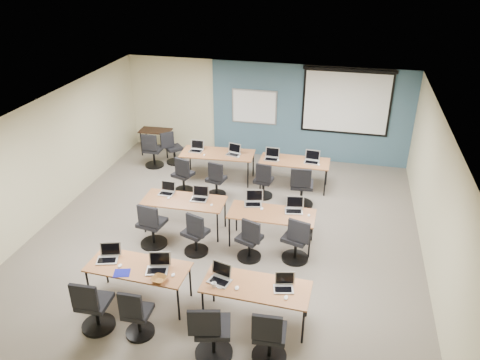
% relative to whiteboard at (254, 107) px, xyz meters
% --- Properties ---
extents(floor, '(8.00, 9.00, 0.02)m').
position_rel_whiteboard_xyz_m(floor, '(0.30, -4.43, -1.45)').
color(floor, '#6B6354').
rests_on(floor, ground).
extents(ceiling, '(8.00, 9.00, 0.02)m').
position_rel_whiteboard_xyz_m(ceiling, '(0.30, -4.43, 1.25)').
color(ceiling, white).
rests_on(ceiling, ground).
extents(wall_back, '(8.00, 0.04, 2.70)m').
position_rel_whiteboard_xyz_m(wall_back, '(0.30, 0.07, -0.10)').
color(wall_back, beige).
rests_on(wall_back, ground).
extents(wall_front, '(8.00, 0.04, 2.70)m').
position_rel_whiteboard_xyz_m(wall_front, '(0.30, -8.93, -0.10)').
color(wall_front, beige).
rests_on(wall_front, ground).
extents(wall_left, '(0.04, 9.00, 2.70)m').
position_rel_whiteboard_xyz_m(wall_left, '(-3.70, -4.43, -0.10)').
color(wall_left, beige).
rests_on(wall_left, ground).
extents(wall_right, '(0.04, 9.00, 2.70)m').
position_rel_whiteboard_xyz_m(wall_right, '(4.30, -4.43, -0.10)').
color(wall_right, beige).
rests_on(wall_right, ground).
extents(blue_accent_panel, '(5.50, 0.04, 2.70)m').
position_rel_whiteboard_xyz_m(blue_accent_panel, '(1.55, 0.04, -0.10)').
color(blue_accent_panel, '#3D5977').
rests_on(blue_accent_panel, wall_back).
extents(whiteboard, '(1.28, 0.03, 0.98)m').
position_rel_whiteboard_xyz_m(whiteboard, '(0.00, 0.00, 0.00)').
color(whiteboard, '#A3ABB2').
rests_on(whiteboard, wall_back).
extents(projector_screen, '(2.40, 0.10, 1.82)m').
position_rel_whiteboard_xyz_m(projector_screen, '(2.50, -0.02, 0.44)').
color(projector_screen, black).
rests_on(projector_screen, wall_back).
extents(training_table_front_left, '(1.73, 0.72, 0.73)m').
position_rel_whiteboard_xyz_m(training_table_front_left, '(-0.62, -6.58, -0.77)').
color(training_table_front_left, brown).
rests_on(training_table_front_left, floor).
extents(training_table_front_right, '(1.72, 0.72, 0.73)m').
position_rel_whiteboard_xyz_m(training_table_front_right, '(1.41, -6.62, -0.77)').
color(training_table_front_right, olive).
rests_on(training_table_front_right, floor).
extents(training_table_mid_left, '(1.74, 0.73, 0.73)m').
position_rel_whiteboard_xyz_m(training_table_mid_left, '(-0.62, -4.27, -0.77)').
color(training_table_mid_left, brown).
rests_on(training_table_mid_left, floor).
extents(training_table_mid_right, '(1.74, 0.72, 0.73)m').
position_rel_whiteboard_xyz_m(training_table_mid_right, '(1.28, -4.37, -0.77)').
color(training_table_mid_right, '#9A632D').
rests_on(training_table_mid_right, floor).
extents(training_table_back_left, '(1.87, 0.78, 0.73)m').
position_rel_whiteboard_xyz_m(training_table_back_left, '(-0.59, -1.75, -0.76)').
color(training_table_back_left, brown).
rests_on(training_table_back_left, floor).
extents(training_table_back_right, '(1.72, 0.72, 0.73)m').
position_rel_whiteboard_xyz_m(training_table_back_right, '(1.40, -1.77, -0.77)').
color(training_table_back_right, brown).
rests_on(training_table_back_right, floor).
extents(laptop_0, '(0.35, 0.30, 0.27)m').
position_rel_whiteboard_xyz_m(laptop_0, '(-1.19, -6.51, -0.65)').
color(laptop_0, '#B8B8BE').
rests_on(laptop_0, training_table_front_left).
extents(mouse_0, '(0.09, 0.12, 0.04)m').
position_rel_whiteboard_xyz_m(mouse_0, '(-0.92, -6.65, -0.71)').
color(mouse_0, white).
rests_on(mouse_0, training_table_front_left).
extents(task_chair_0, '(0.54, 0.54, 1.02)m').
position_rel_whiteboard_xyz_m(task_chair_0, '(-1.05, -7.38, -1.03)').
color(task_chair_0, black).
rests_on(task_chair_0, floor).
extents(laptop_1, '(0.36, 0.30, 0.27)m').
position_rel_whiteboard_xyz_m(laptop_1, '(-0.26, -6.58, -0.65)').
color(laptop_1, '#B6B6BC').
rests_on(laptop_1, training_table_front_left).
extents(mouse_1, '(0.09, 0.11, 0.03)m').
position_rel_whiteboard_xyz_m(mouse_1, '(0.04, -6.68, -0.71)').
color(mouse_1, white).
rests_on(mouse_1, training_table_front_left).
extents(task_chair_1, '(0.46, 0.46, 0.95)m').
position_rel_whiteboard_xyz_m(task_chair_1, '(-0.33, -7.36, -1.06)').
color(task_chair_1, black).
rests_on(task_chair_1, floor).
extents(laptop_2, '(0.35, 0.30, 0.26)m').
position_rel_whiteboard_xyz_m(laptop_2, '(0.82, -6.60, -0.66)').
color(laptop_2, silver).
rests_on(laptop_2, training_table_front_right).
extents(mouse_2, '(0.09, 0.12, 0.04)m').
position_rel_whiteboard_xyz_m(mouse_2, '(1.13, -6.75, -0.71)').
color(mouse_2, white).
rests_on(mouse_2, training_table_front_right).
extents(task_chair_2, '(0.58, 0.58, 1.05)m').
position_rel_whiteboard_xyz_m(task_chair_2, '(0.92, -7.50, -1.01)').
color(task_chair_2, black).
rests_on(task_chair_2, floor).
extents(laptop_3, '(0.31, 0.27, 0.24)m').
position_rel_whiteboard_xyz_m(laptop_3, '(1.84, -6.56, -0.66)').
color(laptop_3, silver).
rests_on(laptop_3, training_table_front_right).
extents(mouse_3, '(0.09, 0.12, 0.04)m').
position_rel_whiteboard_xyz_m(mouse_3, '(1.91, -6.79, -0.71)').
color(mouse_3, white).
rests_on(mouse_3, training_table_front_right).
extents(task_chair_3, '(0.53, 0.53, 1.01)m').
position_rel_whiteboard_xyz_m(task_chair_3, '(1.76, -7.37, -1.03)').
color(task_chair_3, black).
rests_on(task_chair_3, floor).
extents(laptop_4, '(0.32, 0.27, 0.24)m').
position_rel_whiteboard_xyz_m(laptop_4, '(-1.07, -4.06, -0.66)').
color(laptop_4, '#A3A4AA').
rests_on(laptop_4, training_table_mid_left).
extents(mouse_4, '(0.07, 0.10, 0.03)m').
position_rel_whiteboard_xyz_m(mouse_4, '(-0.96, -4.28, -0.71)').
color(mouse_4, white).
rests_on(mouse_4, training_table_mid_left).
extents(task_chair_4, '(0.55, 0.55, 1.03)m').
position_rel_whiteboard_xyz_m(task_chair_4, '(-1.06, -5.01, -1.02)').
color(task_chair_4, black).
rests_on(task_chair_4, floor).
extents(laptop_5, '(0.34, 0.29, 0.26)m').
position_rel_whiteboard_xyz_m(laptop_5, '(-0.31, -4.14, -0.66)').
color(laptop_5, '#A8A8AE').
rests_on(laptop_5, training_table_mid_left).
extents(mouse_5, '(0.08, 0.10, 0.03)m').
position_rel_whiteboard_xyz_m(mouse_5, '(0.01, -4.35, -0.71)').
color(mouse_5, white).
rests_on(mouse_5, training_table_mid_left).
extents(task_chair_5, '(0.51, 0.49, 0.97)m').
position_rel_whiteboard_xyz_m(task_chair_5, '(-0.12, -5.06, -1.05)').
color(task_chair_5, black).
rests_on(task_chair_5, floor).
extents(laptop_6, '(0.36, 0.30, 0.27)m').
position_rel_whiteboard_xyz_m(laptop_6, '(0.84, -4.08, -0.65)').
color(laptop_6, '#AEAEB1').
rests_on(laptop_6, training_table_mid_right).
extents(mouse_6, '(0.09, 0.12, 0.04)m').
position_rel_whiteboard_xyz_m(mouse_6, '(1.05, -4.27, -0.71)').
color(mouse_6, white).
rests_on(mouse_6, training_table_mid_right).
extents(task_chair_6, '(0.50, 0.48, 0.96)m').
position_rel_whiteboard_xyz_m(task_chair_6, '(0.96, -5.00, -1.05)').
color(task_chair_6, black).
rests_on(task_chair_6, floor).
extents(laptop_7, '(0.36, 0.30, 0.27)m').
position_rel_whiteboard_xyz_m(laptop_7, '(1.69, -4.16, -0.65)').
color(laptop_7, '#B1B1BF').
rests_on(laptop_7, training_table_mid_right).
extents(mouse_7, '(0.07, 0.10, 0.03)m').
position_rel_whiteboard_xyz_m(mouse_7, '(2.01, -4.30, -0.71)').
color(mouse_7, white).
rests_on(mouse_7, training_table_mid_right).
extents(task_chair_7, '(0.54, 0.53, 1.01)m').
position_rel_whiteboard_xyz_m(task_chair_7, '(1.84, -4.84, -1.03)').
color(task_chair_7, black).
rests_on(task_chair_7, floor).
extents(laptop_8, '(0.34, 0.29, 0.26)m').
position_rel_whiteboard_xyz_m(laptop_8, '(-1.17, -1.72, -0.66)').
color(laptop_8, '#BABAC3').
rests_on(laptop_8, training_table_back_left).
extents(mouse_8, '(0.07, 0.10, 0.03)m').
position_rel_whiteboard_xyz_m(mouse_8, '(-0.88, -1.97, -0.71)').
color(mouse_8, white).
rests_on(mouse_8, training_table_back_left).
extents(task_chair_8, '(0.51, 0.50, 0.98)m').
position_rel_whiteboard_xyz_m(task_chair_8, '(-1.21, -2.69, -1.05)').
color(task_chair_8, black).
rests_on(task_chair_8, floor).
extents(laptop_9, '(0.34, 0.29, 0.26)m').
position_rel_whiteboard_xyz_m(laptop_9, '(-0.17, -1.73, -0.66)').
color(laptop_9, '#BDBDBD').
rests_on(laptop_9, training_table_back_left).
extents(mouse_9, '(0.07, 0.10, 0.03)m').
position_rel_whiteboard_xyz_m(mouse_9, '(-0.01, -1.89, -0.71)').
color(mouse_9, white).
rests_on(mouse_9, training_table_back_left).
extents(task_chair_9, '(0.46, 0.46, 0.95)m').
position_rel_whiteboard_xyz_m(task_chair_9, '(-0.37, -2.69, -1.06)').
color(task_chair_9, black).
rests_on(task_chair_9, floor).
extents(laptop_10, '(0.35, 0.30, 0.27)m').
position_rel_whiteboard_xyz_m(laptop_10, '(0.83, -1.78, -0.65)').
color(laptop_10, '#B9B9C5').
rests_on(laptop_10, training_table_back_right).
extents(mouse_10, '(0.07, 0.10, 0.04)m').
position_rel_whiteboard_xyz_m(mouse_10, '(1.00, -1.87, -0.71)').
color(mouse_10, white).
rests_on(mouse_10, training_table_back_right).
extents(task_chair_10, '(0.46, 0.46, 0.95)m').
position_rel_whiteboard_xyz_m(task_chair_10, '(0.76, -2.49, -1.06)').
color(task_chair_10, black).
rests_on(task_chair_10, floor).
extents(laptop_11, '(0.36, 0.31, 0.27)m').
position_rel_whiteboard_xyz_m(laptop_11, '(1.82, -1.73, -0.65)').
color(laptop_11, silver).
rests_on(laptop_11, training_table_back_right).
extents(mouse_11, '(0.08, 0.11, 0.03)m').
position_rel_whiteboard_xyz_m(mouse_11, '(2.00, -1.89, -0.71)').
color(mouse_11, white).
rests_on(mouse_11, training_table_back_right).
extents(task_chair_11, '(0.57, 0.57, 1.05)m').
position_rel_whiteboard_xyz_m(task_chair_11, '(1.69, -2.70, -1.01)').
color(task_chair_11, black).
rests_on(task_chair_11, floor).
extents(blue_mousepad, '(0.31, 0.28, 0.01)m').
position_rel_whiteboard_xyz_m(blue_mousepad, '(-0.80, -6.81, -0.72)').
color(blue_mousepad, navy).
rests_on(blue_mousepad, training_table_front_left).
extents(snack_bowl, '(0.31, 0.31, 0.07)m').
position_rel_whiteboard_xyz_m(snack_bowl, '(-0.13, -6.85, -0.69)').
color(snack_bowl, brown).
rests_on(snack_bowl, training_table_front_left).
extents(snack_plate, '(0.18, 0.18, 0.01)m').
position_rel_whiteboard_xyz_m(snack_plate, '(0.86, -6.74, -0.71)').
color(snack_plate, white).
rests_on(snack_plate, training_table_front_right).
extents(coffee_cup, '(0.08, 0.08, 0.07)m').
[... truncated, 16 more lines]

